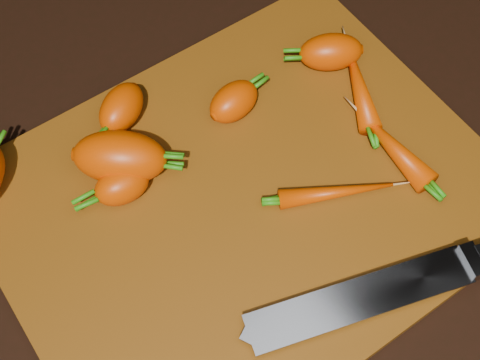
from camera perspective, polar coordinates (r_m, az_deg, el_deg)
ground at (r=0.70m, az=0.47°, el=-1.99°), size 2.00×2.00×0.01m
cutting_board at (r=0.69m, az=0.47°, el=-1.57°), size 0.50×0.40×0.01m
carrot_1 at (r=0.68m, az=-10.05°, el=-0.47°), size 0.06×0.05×0.04m
carrot_2 at (r=0.69m, az=-10.21°, el=1.93°), size 0.11×0.10×0.06m
carrot_3 at (r=0.73m, az=-10.09°, el=6.07°), size 0.08×0.07×0.04m
carrot_4 at (r=0.73m, az=-0.54°, el=6.71°), size 0.07×0.05×0.04m
carrot_5 at (r=0.77m, az=7.76°, el=10.78°), size 0.08×0.07×0.04m
carrot_6 at (r=0.76m, az=10.07°, el=8.09°), size 0.08×0.12×0.03m
carrot_7 at (r=0.68m, az=8.22°, el=-1.03°), size 0.12×0.07×0.02m
carrot_8 at (r=0.72m, az=12.89°, el=2.78°), size 0.03×0.11×0.03m
knife at (r=0.65m, az=11.98°, el=-9.29°), size 0.35×0.13×0.02m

